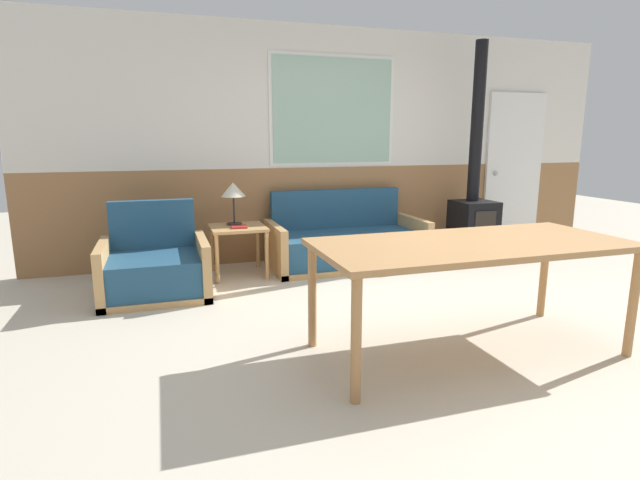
% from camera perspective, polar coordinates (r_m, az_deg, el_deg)
% --- Properties ---
extents(ground_plane, '(16.00, 16.00, 0.00)m').
position_cam_1_polar(ground_plane, '(4.03, 15.75, -9.83)').
color(ground_plane, beige).
extents(wall_back, '(7.20, 0.09, 2.70)m').
position_cam_1_polar(wall_back, '(6.11, 2.53, 10.95)').
color(wall_back, '#996B42').
rests_on(wall_back, ground_plane).
extents(couch, '(1.75, 0.85, 0.84)m').
position_cam_1_polar(couch, '(5.72, 2.99, -0.49)').
color(couch, tan).
rests_on(couch, ground_plane).
extents(armchair, '(0.96, 0.86, 0.85)m').
position_cam_1_polar(armchair, '(4.89, -18.34, -3.21)').
color(armchair, tan).
rests_on(armchair, ground_plane).
extents(side_table, '(0.57, 0.57, 0.53)m').
position_cam_1_polar(side_table, '(5.33, -9.36, 0.71)').
color(side_table, tan).
rests_on(side_table, ground_plane).
extents(table_lamp, '(0.26, 0.26, 0.45)m').
position_cam_1_polar(table_lamp, '(5.36, -9.89, 5.50)').
color(table_lamp, '#262628').
rests_on(table_lamp, side_table).
extents(book_stack, '(0.17, 0.16, 0.02)m').
position_cam_1_polar(book_stack, '(5.22, -9.25, 1.49)').
color(book_stack, '#B22823').
rests_on(book_stack, side_table).
extents(dining_table, '(2.09, 0.93, 0.77)m').
position_cam_1_polar(dining_table, '(3.46, 16.97, -1.24)').
color(dining_table, '#B27F4C').
rests_on(dining_table, ground_plane).
extents(wood_stove, '(0.47, 0.47, 2.54)m').
position_cam_1_polar(wood_stove, '(6.33, 17.20, 4.17)').
color(wood_stove, black).
rests_on(wood_stove, ground_plane).
extents(entry_door, '(0.87, 0.09, 2.02)m').
position_cam_1_polar(entry_door, '(7.31, 21.22, 7.47)').
color(entry_door, white).
rests_on(entry_door, ground_plane).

